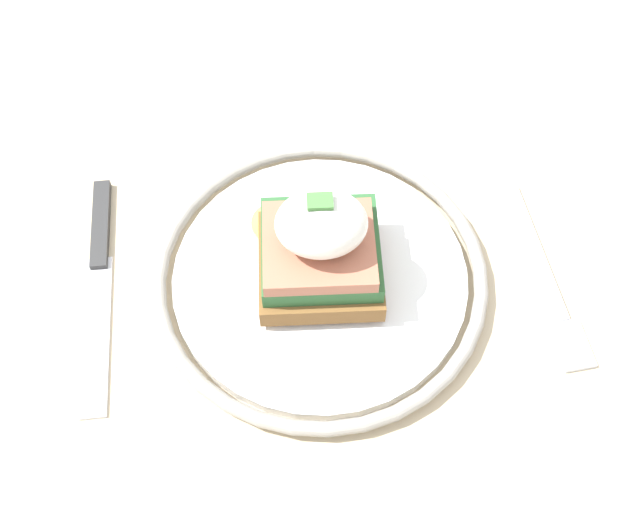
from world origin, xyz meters
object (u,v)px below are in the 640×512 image
Objects in this scene: knife at (99,271)px; fork at (548,282)px; plate at (320,277)px; sandwich at (320,246)px.

fork is at bearing 175.79° from knife.
knife is at bearing -5.31° from plate.
sandwich is 0.16m from knife.
sandwich reaches higher than fork.
knife is at bearing -4.21° from fork.
fork is at bearing 176.87° from plate.
sandwich is at bearing -3.23° from fork.
sandwich reaches higher than knife.
knife reaches higher than fork.
fork is at bearing 176.77° from sandwich.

